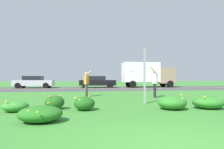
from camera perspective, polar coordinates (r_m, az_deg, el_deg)
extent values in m
plane|color=#387A2D|center=(11.83, -0.27, -6.87)|extent=(120.00, 120.00, 0.00)
cube|color=#424244|center=(21.09, -3.46, -4.37)|extent=(120.00, 9.15, 0.01)
cube|color=yellow|center=(21.09, -3.46, -4.35)|extent=(120.00, 0.16, 0.00)
ellipsoid|color=#2D7526|center=(7.29, 18.24, -8.32)|extent=(1.07, 0.98, 0.52)
sphere|color=gold|center=(7.02, 17.30, -7.32)|extent=(0.07, 0.07, 0.07)
sphere|color=gold|center=(7.47, 17.42, -6.72)|extent=(0.08, 0.08, 0.08)
sphere|color=gold|center=(7.13, 21.13, -7.12)|extent=(0.08, 0.08, 0.08)
sphere|color=gold|center=(7.56, 18.43, -6.78)|extent=(0.07, 0.07, 0.07)
sphere|color=gold|center=(7.51, 20.90, -5.97)|extent=(0.08, 0.08, 0.08)
ellipsoid|color=#23661E|center=(5.32, -21.45, -11.39)|extent=(1.16, 0.93, 0.44)
sphere|color=gold|center=(5.08, -24.71, -10.34)|extent=(0.05, 0.05, 0.05)
sphere|color=gold|center=(5.52, -18.14, -10.42)|extent=(0.05, 0.05, 0.05)
sphere|color=gold|center=(5.71, -19.27, -8.42)|extent=(0.06, 0.06, 0.06)
sphere|color=gold|center=(4.78, -22.24, -10.88)|extent=(0.05, 0.05, 0.05)
sphere|color=gold|center=(5.74, -22.98, -9.50)|extent=(0.09, 0.09, 0.09)
sphere|color=gold|center=(5.03, -18.17, -11.35)|extent=(0.07, 0.07, 0.07)
ellipsoid|color=#1E5619|center=(6.81, -8.60, -8.97)|extent=(0.76, 0.72, 0.49)
sphere|color=yellow|center=(6.84, -11.37, -7.23)|extent=(0.08, 0.08, 0.08)
sphere|color=yellow|center=(6.63, -10.01, -7.87)|extent=(0.09, 0.09, 0.09)
sphere|color=yellow|center=(6.83, -6.76, -8.17)|extent=(0.09, 0.09, 0.09)
sphere|color=yellow|center=(6.84, -7.35, -6.80)|extent=(0.06, 0.06, 0.06)
sphere|color=yellow|center=(7.04, -7.94, -7.95)|extent=(0.08, 0.08, 0.08)
ellipsoid|color=#1E5619|center=(7.26, -17.47, -8.34)|extent=(0.72, 0.62, 0.52)
sphere|color=orange|center=(7.03, -18.96, -6.53)|extent=(0.06, 0.06, 0.06)
sphere|color=orange|center=(7.31, -18.04, -6.71)|extent=(0.08, 0.08, 0.08)
sphere|color=orange|center=(7.22, -15.73, -6.45)|extent=(0.07, 0.07, 0.07)
sphere|color=orange|center=(7.35, -19.98, -6.03)|extent=(0.06, 0.06, 0.06)
ellipsoid|color=#2D7526|center=(8.04, 27.85, -7.68)|extent=(1.22, 1.02, 0.49)
sphere|color=yellow|center=(7.56, 26.94, -6.35)|extent=(0.06, 0.06, 0.06)
sphere|color=yellow|center=(8.40, 27.73, -6.58)|extent=(0.07, 0.07, 0.07)
sphere|color=yellow|center=(8.34, 30.62, -6.38)|extent=(0.05, 0.05, 0.05)
sphere|color=yellow|center=(8.31, 27.16, -6.19)|extent=(0.09, 0.09, 0.09)
sphere|color=yellow|center=(8.46, 27.32, -6.78)|extent=(0.09, 0.09, 0.09)
ellipsoid|color=#337F2D|center=(7.30, -27.96, -8.79)|extent=(0.89, 0.73, 0.38)
sphere|color=yellow|center=(7.66, -28.58, -8.14)|extent=(0.06, 0.06, 0.06)
sphere|color=yellow|center=(7.12, -30.16, -7.34)|extent=(0.08, 0.08, 0.08)
sphere|color=yellow|center=(7.00, -28.30, -8.40)|extent=(0.05, 0.05, 0.05)
cube|color=#93969B|center=(8.51, 10.13, -0.40)|extent=(0.07, 0.10, 2.57)
cylinder|color=orange|center=(11.77, -8.02, -1.65)|extent=(0.34, 0.34, 0.56)
sphere|color=tan|center=(11.77, -8.01, 0.20)|extent=(0.21, 0.21, 0.21)
cylinder|color=#4C4742|center=(11.88, -7.93, -4.92)|extent=(0.14, 0.14, 0.79)
cylinder|color=#4C4742|center=(11.71, -8.13, -4.97)|extent=(0.14, 0.14, 0.79)
cylinder|color=tan|center=(11.94, -7.40, 0.33)|extent=(0.47, 0.20, 0.41)
cylinder|color=tan|center=(11.57, -8.17, -1.75)|extent=(0.13, 0.11, 0.53)
cylinder|color=silver|center=(11.47, 13.20, -1.22)|extent=(0.34, 0.34, 0.61)
sphere|color=tan|center=(11.47, 13.19, 0.79)|extent=(0.21, 0.21, 0.21)
cylinder|color=black|center=(11.41, 13.27, -4.89)|extent=(0.14, 0.14, 0.86)
cylinder|color=black|center=(11.58, 13.17, -4.84)|extent=(0.14, 0.14, 0.86)
cylinder|color=tan|center=(11.27, 12.93, 1.22)|extent=(0.45, 0.19, 0.49)
cylinder|color=tan|center=(11.66, 12.98, -1.30)|extent=(0.13, 0.11, 0.57)
cylinder|color=orange|center=(11.46, 6.14, 0.85)|extent=(0.25, 0.24, 0.08)
torus|color=orange|center=(11.46, 6.14, 0.81)|extent=(0.25, 0.24, 0.09)
cube|color=#B7BABF|center=(23.96, -23.14, -2.42)|extent=(4.50, 1.82, 0.66)
cube|color=black|center=(23.98, -23.36, -1.05)|extent=(2.10, 1.64, 0.52)
cylinder|color=black|center=(24.47, -19.08, -3.10)|extent=(0.66, 0.22, 0.66)
cylinder|color=black|center=(22.73, -19.98, -3.25)|extent=(0.66, 0.22, 0.66)
cylinder|color=black|center=(25.27, -25.99, -2.98)|extent=(0.66, 0.22, 0.66)
cylinder|color=black|center=(23.59, -27.36, -3.11)|extent=(0.66, 0.22, 0.66)
cube|color=black|center=(23.10, -4.55, -2.56)|extent=(4.50, 1.82, 0.66)
cube|color=black|center=(23.09, -4.80, -1.15)|extent=(2.10, 1.64, 0.52)
cylinder|color=black|center=(24.12, -0.98, -3.20)|extent=(0.66, 0.22, 0.66)
cylinder|color=black|center=(22.36, -0.46, -3.35)|extent=(0.66, 0.22, 0.66)
cylinder|color=black|center=(23.97, -8.37, -3.20)|extent=(0.66, 0.22, 0.66)
cylinder|color=black|center=(22.19, -8.45, -3.36)|extent=(0.66, 0.22, 0.66)
cube|color=#937F60|center=(25.18, 16.19, -0.36)|extent=(2.10, 2.30, 2.00)
cube|color=silver|center=(24.05, 8.85, 0.67)|extent=(4.60, 2.30, 2.50)
cylinder|color=black|center=(26.28, 15.64, -2.75)|extent=(0.88, 0.26, 0.88)
cylinder|color=black|center=(24.27, 17.68, -2.87)|extent=(0.88, 0.26, 0.88)
cylinder|color=black|center=(24.79, 5.28, -2.88)|extent=(0.88, 0.26, 0.88)
cylinder|color=black|center=(22.65, 6.51, -3.04)|extent=(0.88, 0.26, 0.88)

